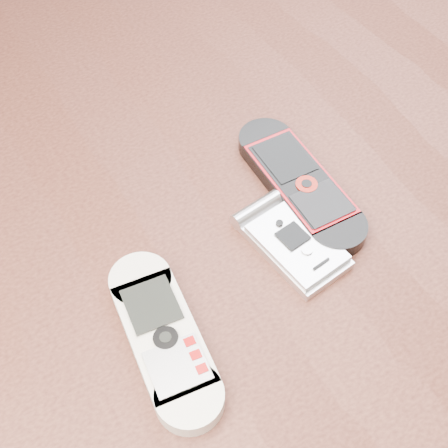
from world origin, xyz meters
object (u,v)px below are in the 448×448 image
table (219,300)px  nokia_black_red (299,183)px  motorola_razr (294,243)px  nokia_white (164,337)px

table → nokia_black_red: nokia_black_red is taller
table → nokia_black_red: (0.08, 0.01, 0.11)m
nokia_black_red → motorola_razr: size_ratio=1.64×
nokia_white → nokia_black_red: 0.18m
table → nokia_white: nokia_white is taller
nokia_black_red → table: bearing=-173.7°
table → nokia_white: size_ratio=8.43×
nokia_white → nokia_black_red: size_ratio=0.92×
nokia_white → motorola_razr: (0.12, 0.02, -0.00)m
table → nokia_black_red: 0.14m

